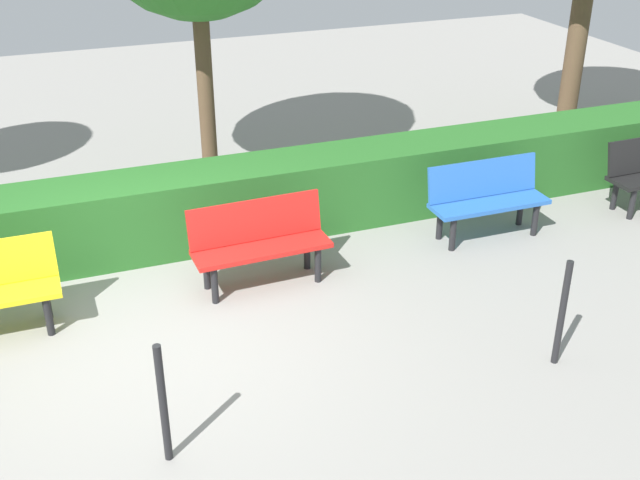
{
  "coord_description": "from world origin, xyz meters",
  "views": [
    {
      "loc": [
        0.74,
        6.13,
        4.09
      ],
      "look_at": [
        -1.71,
        -0.33,
        0.55
      ],
      "focal_mm": 44.33,
      "sensor_mm": 36.0,
      "label": 1
    }
  ],
  "objects": [
    {
      "name": "bench_red",
      "position": [
        -1.19,
        -0.68,
        0.48
      ],
      "size": [
        1.4,
        0.5,
        0.86
      ],
      "rotation": [
        0.0,
        0.0,
        0.03
      ],
      "color": "red",
      "rests_on": "ground_plane"
    },
    {
      "name": "railing_post_mid",
      "position": [
        -3.18,
        1.57,
        0.5
      ],
      "size": [
        0.06,
        0.06,
        1.0
      ],
      "primitive_type": "cylinder",
      "color": "black",
      "rests_on": "ground_plane"
    },
    {
      "name": "bench_blue",
      "position": [
        -3.9,
        -0.82,
        0.48
      ],
      "size": [
        1.37,
        0.47,
        0.86
      ],
      "rotation": [
        0.0,
        0.0,
        -0.01
      ],
      "color": "blue",
      "rests_on": "ground_plane"
    },
    {
      "name": "hedge_row",
      "position": [
        -1.18,
        -1.78,
        0.42
      ],
      "size": [
        19.11,
        0.77,
        0.85
      ],
      "primitive_type": "cube",
      "color": "#266023",
      "rests_on": "ground_plane"
    },
    {
      "name": "railing_post_far",
      "position": [
        0.2,
        1.57,
        0.5
      ],
      "size": [
        0.06,
        0.06,
        1.0
      ],
      "primitive_type": "cylinder",
      "color": "black",
      "rests_on": "ground_plane"
    },
    {
      "name": "ground_plane",
      "position": [
        0.0,
        0.0,
        0.0
      ],
      "size": [
        23.11,
        23.11,
        0.0
      ],
      "primitive_type": "plane",
      "color": "gray"
    }
  ]
}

